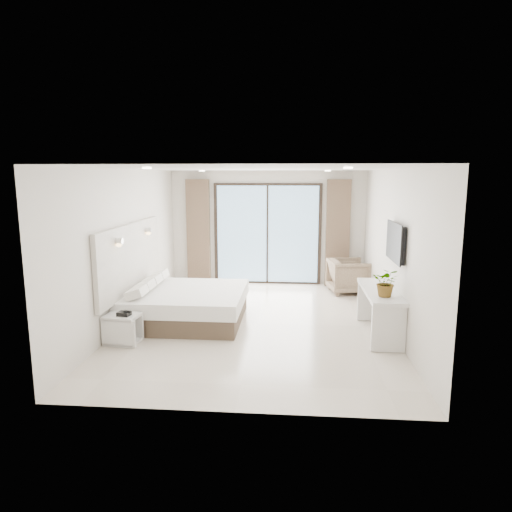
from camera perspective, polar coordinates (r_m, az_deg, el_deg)
The scene contains 8 objects.
ground at distance 8.17m, azimuth 0.12°, elevation -8.41°, with size 6.20×6.20×0.00m, color beige.
room_shell at distance 8.57m, azimuth -0.80°, elevation 3.31°, with size 4.62×6.22×2.72m.
bed at distance 8.31m, azimuth -8.79°, elevation -6.04°, with size 2.04×1.94×0.71m.
nightstand at distance 7.47m, azimuth -16.31°, elevation -8.74°, with size 0.55×0.47×0.46m.
phone at distance 7.33m, azimuth -16.17°, elevation -6.95°, with size 0.19×0.15×0.06m, color black.
console_desk at distance 7.71m, azimuth 15.23°, elevation -5.52°, with size 0.52×1.66×0.77m.
plant at distance 7.19m, azimuth 16.00°, elevation -3.56°, with size 0.40×0.44×0.35m, color #33662D.
armchair at distance 10.36m, azimuth 11.45°, elevation -2.26°, with size 0.80×0.75×0.83m, color #8B785B.
Camera 1 is at (0.63, -7.73, 2.59)m, focal length 32.00 mm.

